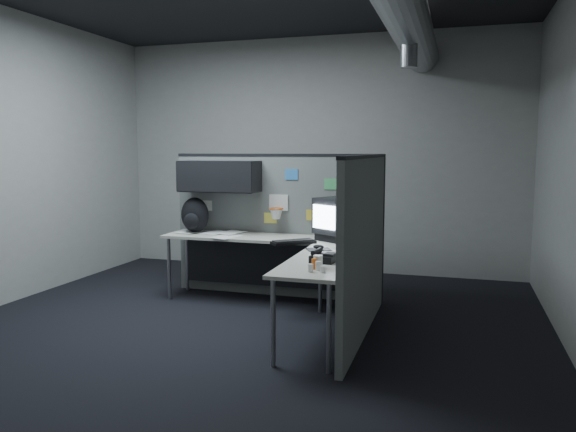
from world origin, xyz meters
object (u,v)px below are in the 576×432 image
(backpack, at_px, (195,216))
(monitor, at_px, (338,218))
(phone, at_px, (324,257))
(keyboard, at_px, (293,242))
(desk, at_px, (280,253))

(backpack, bearing_deg, monitor, 8.60)
(phone, relative_size, backpack, 0.59)
(keyboard, relative_size, phone, 1.87)
(desk, relative_size, backpack, 5.73)
(keyboard, xyz_separation_m, backpack, (-1.30, 0.42, 0.18))
(desk, height_order, backpack, backpack)
(desk, bearing_deg, monitor, 25.75)
(phone, xyz_separation_m, backpack, (-1.80, 1.22, 0.16))
(desk, distance_m, monitor, 0.70)
(monitor, xyz_separation_m, phone, (0.12, -1.15, -0.19))
(keyboard, bearing_deg, phone, -52.98)
(desk, xyz_separation_m, phone, (0.67, -0.89, 0.16))
(monitor, bearing_deg, backpack, 164.55)
(monitor, distance_m, keyboard, 0.56)
(monitor, xyz_separation_m, keyboard, (-0.38, -0.36, -0.21))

